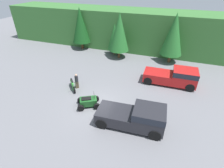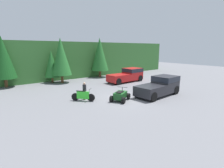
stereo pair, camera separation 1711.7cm
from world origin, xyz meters
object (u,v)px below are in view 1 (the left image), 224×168
at_px(quad_atv, 88,102).
at_px(rider_person, 77,81).
at_px(pickup_truck_second, 136,116).
at_px(dirt_bike, 73,85).
at_px(pickup_truck_red, 175,76).

distance_m(quad_atv, rider_person, 3.36).
bearing_deg(quad_atv, pickup_truck_second, -41.46).
relative_size(pickup_truck_second, dirt_bike, 3.11).
bearing_deg(pickup_truck_second, pickup_truck_red, 68.49).
bearing_deg(pickup_truck_red, dirt_bike, -156.62).
height_order(quad_atv, rider_person, rider_person).
bearing_deg(quad_atv, rider_person, 107.52).
height_order(dirt_bike, rider_person, rider_person).
distance_m(pickup_truck_red, dirt_bike, 10.71).
distance_m(pickup_truck_second, rider_person, 7.70).
distance_m(dirt_bike, quad_atv, 3.39).
xyz_separation_m(dirt_bike, quad_atv, (2.77, -1.96, -0.02)).
xyz_separation_m(pickup_truck_second, dirt_bike, (-7.32, 2.92, -0.52)).
height_order(pickup_truck_second, quad_atv, pickup_truck_second).
relative_size(dirt_bike, quad_atv, 0.71).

